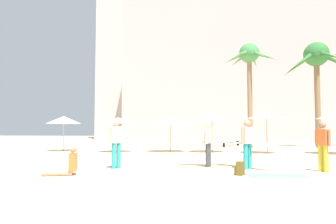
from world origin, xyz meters
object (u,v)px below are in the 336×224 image
object	(u,v)px
cafe_umbrella_0	(267,115)
person_mid_right	(323,144)
person_near_right	(208,142)
person_mid_center	(247,143)
person_far_right	(66,165)
cafe_umbrella_5	(170,121)
palm_tree_far_left	(249,62)
palm_tree_left	(316,62)
beach_towel	(277,175)
cafe_umbrella_1	(118,120)
backpack	(240,169)
person_near_left	(116,141)
cafe_umbrella_3	(212,117)
cafe_umbrella_4	(64,120)

from	to	relation	value
cafe_umbrella_0	person_mid_right	bearing A→B (deg)	-89.49
person_near_right	person_mid_center	world-z (taller)	person_mid_center
person_mid_center	person_far_right	distance (m)	6.23
cafe_umbrella_5	person_near_right	xyz separation A→B (m)	(2.12, -7.54, -1.00)
palm_tree_far_left	cafe_umbrella_5	bearing A→B (deg)	-141.79
palm_tree_left	beach_towel	distance (m)	18.27
cafe_umbrella_1	person_near_right	size ratio (longest dim) A/B	0.78
palm_tree_far_left	cafe_umbrella_0	xyz separation A→B (m)	(0.05, -5.34, -4.41)
person_near_right	person_mid_right	size ratio (longest dim) A/B	1.69
cafe_umbrella_1	backpack	world-z (taller)	cafe_umbrella_1
cafe_umbrella_5	beach_towel	world-z (taller)	cafe_umbrella_5
palm_tree_left	person_near_left	size ratio (longest dim) A/B	4.72
cafe_umbrella_3	person_near_left	distance (m)	9.23
cafe_umbrella_3	cafe_umbrella_5	bearing A→B (deg)	176.38
cafe_umbrella_4	beach_towel	xyz separation A→B (m)	(11.16, -9.60, -2.03)
cafe_umbrella_5	person_near_left	xyz separation A→B (m)	(-1.23, -8.45, -0.95)
cafe_umbrella_1	person_mid_center	world-z (taller)	cafe_umbrella_1
cafe_umbrella_3	beach_towel	size ratio (longest dim) A/B	1.37
person_far_right	person_mid_right	distance (m)	8.40
person_mid_right	person_mid_center	bearing A→B (deg)	-43.56
person_far_right	palm_tree_far_left	bearing A→B (deg)	-136.24
palm_tree_far_left	backpack	distance (m)	15.88
cafe_umbrella_3	backpack	distance (m)	9.74
cafe_umbrella_1	person_far_right	distance (m)	9.77
beach_towel	person_near_right	size ratio (longest dim) A/B	0.64
cafe_umbrella_0	backpack	world-z (taller)	cafe_umbrella_0
beach_towel	person_near_left	size ratio (longest dim) A/B	1.02
palm_tree_far_left	cafe_umbrella_4	size ratio (longest dim) A/B	3.57
palm_tree_far_left	cafe_umbrella_3	bearing A→B (deg)	-123.72
cafe_umbrella_4	person_near_right	size ratio (longest dim) A/B	0.80
cafe_umbrella_0	person_near_left	distance (m)	10.49
palm_tree_left	beach_towel	size ratio (longest dim) A/B	4.64
palm_tree_left	person_near_right	size ratio (longest dim) A/B	2.95
cafe_umbrella_1	cafe_umbrella_3	distance (m)	5.90
palm_tree_left	backpack	world-z (taller)	palm_tree_left
beach_towel	backpack	xyz separation A→B (m)	(-1.12, -0.01, 0.19)
cafe_umbrella_1	cafe_umbrella_3	world-z (taller)	cafe_umbrella_3
beach_towel	palm_tree_left	bearing A→B (deg)	65.19
palm_tree_left	cafe_umbrella_4	world-z (taller)	palm_tree_left
cafe_umbrella_3	person_mid_center	size ratio (longest dim) A/B	1.01
person_mid_center	person_far_right	bearing A→B (deg)	-109.11
cafe_umbrella_0	beach_towel	bearing A→B (deg)	-100.83
cafe_umbrella_3	cafe_umbrella_5	size ratio (longest dim) A/B	0.93
palm_tree_left	person_near_right	world-z (taller)	palm_tree_left
cafe_umbrella_3	person_near_right	distance (m)	7.50
cafe_umbrella_4	person_far_right	bearing A→B (deg)	-65.07
cafe_umbrella_4	person_near_right	world-z (taller)	cafe_umbrella_4
palm_tree_left	cafe_umbrella_3	distance (m)	11.40
palm_tree_left	person_mid_center	size ratio (longest dim) A/B	3.41
palm_tree_far_left	cafe_umbrella_4	world-z (taller)	palm_tree_far_left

